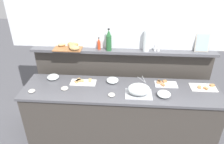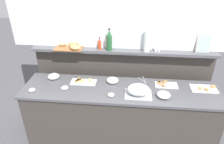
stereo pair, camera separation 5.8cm
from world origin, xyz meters
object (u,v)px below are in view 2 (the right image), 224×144
Objects in this scene: condiment_bowl_red at (111,95)px; salt_shaker at (156,48)px; glass_bowl_large at (164,95)px; condiment_bowl_teal at (32,90)px; condiment_bowl_dark at (65,88)px; wine_bottle_green at (109,41)px; sandwich_platter_front at (82,81)px; serving_tongs at (143,80)px; glass_bowl_medium at (113,80)px; water_carafe at (147,41)px; serving_cloche at (138,90)px; framed_picture at (204,43)px; pepper_shaker at (159,49)px; bread_basket at (71,46)px; sandwich_platter_side at (165,84)px; glass_bowl_small at (54,76)px; sandwich_platter_rear at (204,89)px; hot_sauce_bottle at (100,44)px.

condiment_bowl_red is 0.91m from salt_shaker.
condiment_bowl_teal is at bearing -179.25° from glass_bowl_large.
condiment_bowl_red is (-0.66, -0.04, -0.02)m from glass_bowl_large.
condiment_bowl_dark is 0.31× the size of wine_bottle_green.
sandwich_platter_front is 0.86m from serving_tongs.
glass_bowl_medium is 0.91× the size of serving_tongs.
sandwich_platter_front is 2.07× the size of glass_bowl_large.
glass_bowl_large is 0.57× the size of water_carafe.
framed_picture is (0.86, 0.57, 0.44)m from serving_cloche.
pepper_shaker reaches higher than serving_tongs.
glass_bowl_medium reaches higher than sandwich_platter_front.
sandwich_platter_front is at bearing 162.90° from serving_cloche.
condiment_bowl_teal is 0.98× the size of condiment_bowl_red.
sandwich_platter_front is at bearing -161.26° from water_carafe.
sandwich_platter_front is 0.54m from bread_basket.
sandwich_platter_side is 1.36m from condiment_bowl_dark.
pepper_shaker is 1.24m from bread_basket.
condiment_bowl_red is at bearing -81.93° from wine_bottle_green.
glass_bowl_small is 1.96× the size of condiment_bowl_teal.
condiment_bowl_teal is at bearing -168.00° from condiment_bowl_dark.
glass_bowl_large is at bearing 3.08° from condiment_bowl_red.
glass_bowl_medium is at bearing 142.08° from serving_cloche.
serving_cloche reaches higher than sandwich_platter_front.
glass_bowl_medium is 1.08m from condiment_bowl_teal.
water_carafe is at bearing 0.05° from bread_basket.
salt_shaker is 1.00× the size of pepper_shaker.
serving_tongs is (-0.29, 0.10, -0.01)m from sandwich_platter_side.
water_carafe is (1.48, 0.57, 0.52)m from condiment_bowl_teal.
serving_cloche is 3.53× the size of condiment_bowl_dark.
sandwich_platter_side is 0.31m from serving_tongs.
serving_cloche is 1.15× the size of water_carafe.
sandwich_platter_rear is 1.84× the size of serving_tongs.
water_carafe is at bearing 135.17° from sandwich_platter_side.
glass_bowl_large is 0.73m from glass_bowl_medium.
sandwich_platter_rear is 1.92m from bread_basket.
hot_sauce_bottle reaches higher than glass_bowl_medium.
water_carafe is (0.52, 0.02, 0.01)m from wine_bottle_green.
wine_bottle_green reaches higher than sandwich_platter_rear.
wine_bottle_green is (-0.74, 0.52, 0.49)m from glass_bowl_large.
hot_sauce_bottle is 2.02× the size of salt_shaker.
framed_picture reaches higher than glass_bowl_medium.
sandwich_platter_rear is (1.65, -0.02, -0.00)m from sandwich_platter_front.
glass_bowl_medium is at bearing 16.84° from condiment_bowl_teal.
water_carafe reaches higher than sandwich_platter_rear.
glass_bowl_large is at bearing -2.91° from condiment_bowl_dark.
serving_cloche is at bearing -101.40° from serving_tongs.
wine_bottle_green is at bearing -177.19° from framed_picture.
condiment_bowl_dark is at bearing -158.05° from salt_shaker.
sandwich_platter_front reaches higher than serving_tongs.
sandwich_platter_front is at bearing -164.19° from pepper_shaker.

